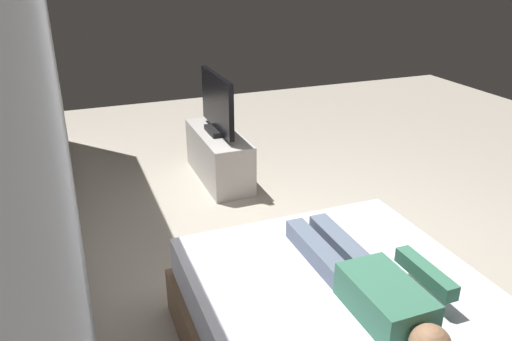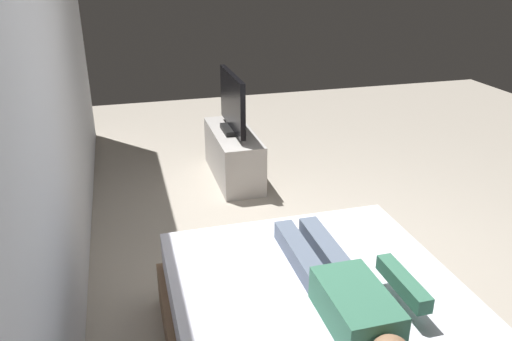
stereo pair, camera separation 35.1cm
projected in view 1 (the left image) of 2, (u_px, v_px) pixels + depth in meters
name	position (u px, v px, depth m)	size (l,w,h in m)	color
ground_plane	(327.00, 267.00, 3.74)	(10.00, 10.00, 0.00)	#ADA393
back_wall	(49.00, 92.00, 2.95)	(6.40, 0.10, 2.80)	silver
person	(372.00, 285.00, 2.52)	(1.26, 0.46, 0.18)	#387056
remote	(417.00, 264.00, 2.81)	(0.15, 0.04, 0.02)	black
tv_stand	(219.00, 156.00, 5.12)	(1.10, 0.40, 0.50)	#B7B2AD
tv	(217.00, 105.00, 4.91)	(0.88, 0.20, 0.59)	black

